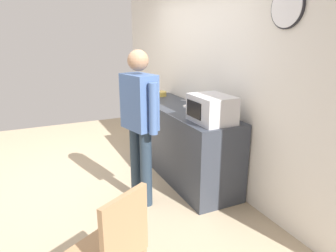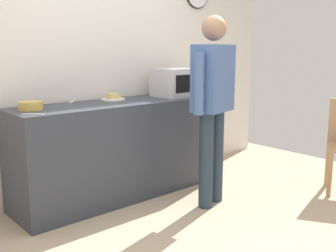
% 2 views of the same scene
% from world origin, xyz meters
% --- Properties ---
extents(ground_plane, '(6.00, 6.00, 0.00)m').
position_xyz_m(ground_plane, '(0.00, 0.00, 0.00)').
color(ground_plane, tan).
extents(back_wall, '(5.40, 0.13, 2.60)m').
position_xyz_m(back_wall, '(0.01, 1.60, 1.30)').
color(back_wall, silver).
rests_on(back_wall, ground_plane).
extents(kitchen_counter, '(2.10, 0.62, 0.94)m').
position_xyz_m(kitchen_counter, '(0.21, 1.22, 0.47)').
color(kitchen_counter, '#333842').
rests_on(kitchen_counter, ground_plane).
extents(microwave, '(0.50, 0.39, 0.30)m').
position_xyz_m(microwave, '(0.97, 1.20, 1.09)').
color(microwave, silver).
rests_on(microwave, kitchen_counter).
extents(sandwich_plate, '(0.24, 0.24, 0.07)m').
position_xyz_m(sandwich_plate, '(0.24, 1.37, 0.96)').
color(sandwich_plate, white).
rests_on(sandwich_plate, kitchen_counter).
extents(salad_bowl, '(0.20, 0.20, 0.07)m').
position_xyz_m(salad_bowl, '(-0.64, 1.28, 0.97)').
color(salad_bowl, gold).
rests_on(salad_bowl, kitchen_counter).
extents(fork_utensil, '(0.14, 0.13, 0.01)m').
position_xyz_m(fork_utensil, '(-0.73, 1.02, 0.94)').
color(fork_utensil, silver).
rests_on(fork_utensil, kitchen_counter).
extents(spoon_utensil, '(0.13, 0.14, 0.01)m').
position_xyz_m(spoon_utensil, '(-0.15, 1.49, 0.94)').
color(spoon_utensil, silver).
rests_on(spoon_utensil, kitchen_counter).
extents(person_standing, '(0.57, 0.33, 1.73)m').
position_xyz_m(person_standing, '(0.71, 0.46, 1.01)').
color(person_standing, '#253545').
rests_on(person_standing, ground_plane).
extents(wooden_chair, '(0.55, 0.55, 0.94)m').
position_xyz_m(wooden_chair, '(2.03, -0.22, 0.52)').
color(wooden_chair, '#A87F56').
rests_on(wooden_chair, ground_plane).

